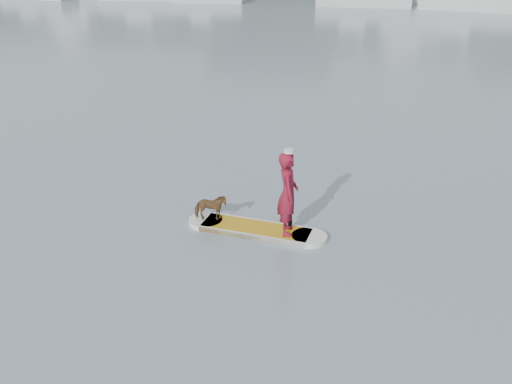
% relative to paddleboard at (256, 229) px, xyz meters
% --- Properties ---
extents(ground, '(140.00, 140.00, 0.00)m').
position_rel_paddleboard_xyz_m(ground, '(-0.69, -0.35, -0.06)').
color(ground, slate).
rests_on(ground, ground).
extents(paddleboard, '(3.29, 1.06, 0.12)m').
position_rel_paddleboard_xyz_m(paddleboard, '(0.00, 0.00, 0.00)').
color(paddleboard, '#C38D12').
rests_on(paddleboard, ground).
extents(paddler, '(0.59, 0.78, 1.90)m').
position_rel_paddleboard_xyz_m(paddler, '(0.73, -0.08, 1.01)').
color(paddler, maroon).
rests_on(paddler, paddleboard).
extents(white_cap, '(0.22, 0.22, 0.07)m').
position_rel_paddleboard_xyz_m(white_cap, '(0.73, -0.08, 2.00)').
color(white_cap, silver).
rests_on(white_cap, paddler).
extents(dog, '(0.82, 0.53, 0.64)m').
position_rel_paddleboard_xyz_m(dog, '(-1.11, 0.12, 0.38)').
color(dog, '#512D1B').
rests_on(dog, paddleboard).
extents(paddle, '(0.10, 0.30, 2.00)m').
position_rel_paddleboard_xyz_m(paddle, '(0.75, 0.20, 0.74)').
color(paddle, black).
rests_on(paddle, ground).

